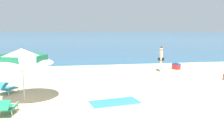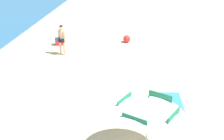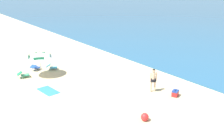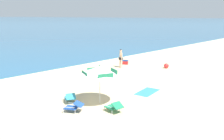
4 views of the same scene
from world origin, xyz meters
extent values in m
plane|color=#D1BA8E|center=(0.00, 0.00, 0.00)|extent=(800.00, 800.00, 0.00)
cylinder|color=silver|center=(-5.18, 3.95, 0.99)|extent=(0.04, 0.04, 1.98)
cone|color=white|center=(-5.18, 3.95, 1.73)|extent=(3.10, 3.10, 0.64)
cube|color=#1E724C|center=(-4.87, 4.69, 1.62)|extent=(0.74, 0.34, 0.27)
cube|color=#1E724C|center=(-5.91, 4.25, 1.62)|extent=(0.34, 0.74, 0.27)
cube|color=#1E724C|center=(-5.48, 3.21, 1.62)|extent=(0.74, 0.34, 0.27)
cube|color=#1E724C|center=(-4.44, 3.65, 1.62)|extent=(0.34, 0.74, 0.27)
sphere|color=#1E724C|center=(-5.18, 3.95, 2.01)|extent=(0.06, 0.06, 0.06)
cube|color=#1E7F56|center=(-5.50, 2.78, 0.20)|extent=(0.58, 0.65, 0.04)
cube|color=#1E7F56|center=(-5.54, 2.37, 0.40)|extent=(0.53, 0.43, 0.25)
cylinder|color=silver|center=(-5.72, 3.09, 0.09)|extent=(0.03, 0.03, 0.18)
cylinder|color=silver|center=(-5.23, 3.04, 0.09)|extent=(0.03, 0.03, 0.18)
cylinder|color=silver|center=(-5.78, 2.52, 0.09)|extent=(0.03, 0.03, 0.18)
cylinder|color=silver|center=(-5.29, 2.47, 0.09)|extent=(0.03, 0.03, 0.18)
cylinder|color=silver|center=(-5.78, 2.81, 0.32)|extent=(0.08, 0.54, 0.02)
cylinder|color=silver|center=(-5.22, 2.75, 0.32)|extent=(0.08, 0.54, 0.02)
cube|color=teal|center=(-6.06, 5.34, 0.20)|extent=(0.74, 0.77, 0.04)
cube|color=teal|center=(-6.26, 4.97, 0.40)|extent=(0.61, 0.56, 0.25)
cylinder|color=silver|center=(-6.15, 5.70, 0.09)|extent=(0.03, 0.03, 0.18)
cylinder|color=silver|center=(-5.71, 5.47, 0.09)|extent=(0.03, 0.03, 0.18)
cylinder|color=silver|center=(-6.41, 5.20, 0.09)|extent=(0.03, 0.03, 0.18)
cylinder|color=silver|center=(-5.98, 4.97, 0.09)|extent=(0.03, 0.03, 0.18)
cylinder|color=silver|center=(-6.31, 5.47, 0.32)|extent=(0.28, 0.49, 0.02)
cylinder|color=silver|center=(-5.82, 5.20, 0.32)|extent=(0.28, 0.49, 0.02)
cube|color=#1E4799|center=(-6.88, 4.13, 0.20)|extent=(0.75, 0.78, 0.04)
cube|color=#1E4799|center=(-6.69, 3.79, 0.41)|extent=(0.63, 0.59, 0.21)
cylinder|color=silver|center=(-7.24, 4.25, 0.09)|extent=(0.03, 0.03, 0.18)
cylinder|color=silver|center=(-6.82, 4.50, 0.09)|extent=(0.03, 0.03, 0.18)
cylinder|color=silver|center=(-6.95, 3.76, 0.09)|extent=(0.03, 0.03, 0.18)
cylinder|color=silver|center=(-6.53, 4.00, 0.09)|extent=(0.03, 0.03, 0.18)
cylinder|color=silver|center=(-7.12, 3.98, 0.32)|extent=(0.29, 0.48, 0.02)
cylinder|color=silver|center=(-6.64, 4.27, 0.32)|extent=(0.29, 0.48, 0.02)
cylinder|color=beige|center=(2.20, 8.93, 0.39)|extent=(0.11, 0.11, 0.79)
cylinder|color=beige|center=(2.31, 9.18, 0.39)|extent=(0.11, 0.11, 0.79)
cylinder|color=black|center=(2.25, 9.06, 0.81)|extent=(0.39, 0.39, 0.16)
cylinder|color=beige|center=(2.25, 9.06, 1.07)|extent=(0.22, 0.22, 0.56)
cylinder|color=beige|center=(2.17, 8.87, 1.05)|extent=(0.09, 0.09, 0.59)
cylinder|color=beige|center=(2.33, 9.24, 1.05)|extent=(0.09, 0.09, 0.59)
sphere|color=beige|center=(2.25, 9.06, 1.48)|extent=(0.21, 0.21, 0.21)
sphere|color=black|center=(2.25, 9.06, 1.51)|extent=(0.20, 0.20, 0.20)
cube|color=red|center=(3.64, 9.71, 0.16)|extent=(0.50, 0.57, 0.32)
cube|color=navy|center=(3.64, 9.71, 0.36)|extent=(0.51, 0.59, 0.08)
cylinder|color=black|center=(3.64, 9.71, 0.42)|extent=(0.15, 0.32, 0.02)
sphere|color=red|center=(4.76, 6.02, 0.21)|extent=(0.42, 0.42, 0.42)
cube|color=#3384BC|center=(-1.91, 3.28, 0.01)|extent=(1.92, 1.17, 0.01)
camera|label=1|loc=(-3.50, -4.65, 2.59)|focal=36.77mm
camera|label=2|loc=(-13.73, 3.39, 6.67)|focal=54.81mm
camera|label=3|loc=(12.61, -1.58, 6.41)|focal=37.52mm
camera|label=4|loc=(-13.44, -4.72, 4.44)|focal=39.16mm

